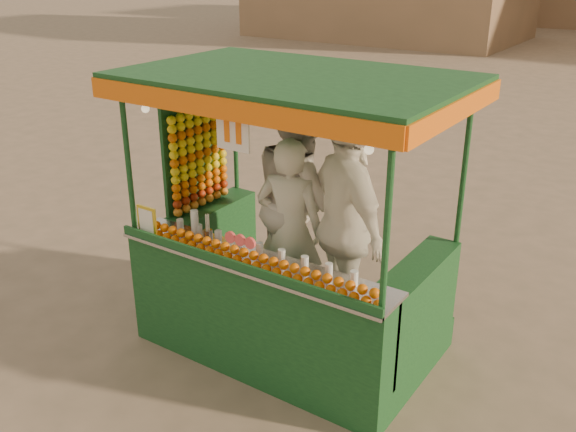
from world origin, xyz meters
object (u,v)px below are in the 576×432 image
Objects in this scene: vendor_middle at (299,201)px; juice_cart at (280,267)px; vendor_right at (347,227)px; vendor_left at (290,229)px.

juice_cart is at bearing 142.98° from vendor_middle.
vendor_middle is 0.63m from vendor_right.
juice_cart is at bearing 68.71° from vendor_left.
juice_cart reaches higher than vendor_right.
vendor_right is at bearing 166.48° from vendor_left.
vendor_middle is (-0.06, 0.24, 0.16)m from vendor_left.
juice_cart reaches higher than vendor_middle.
vendor_right is (0.53, 0.01, 0.15)m from vendor_left.
vendor_middle is (-0.05, 0.37, 0.46)m from juice_cart.
juice_cart reaches higher than vendor_left.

